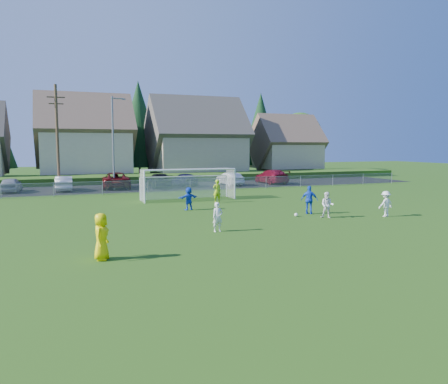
{
  "coord_description": "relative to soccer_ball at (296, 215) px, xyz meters",
  "views": [
    {
      "loc": [
        -9.84,
        -17.34,
        4.29
      ],
      "look_at": [
        0.0,
        8.0,
        1.4
      ],
      "focal_mm": 35.0,
      "sensor_mm": 36.0,
      "label": 1
    }
  ],
  "objects": [
    {
      "name": "ground",
      "position": [
        -3.74,
        -5.5,
        -0.11
      ],
      "size": [
        160.0,
        160.0,
        0.0
      ],
      "primitive_type": "plane",
      "color": "#193D0C",
      "rests_on": "ground"
    },
    {
      "name": "asphalt_lot",
      "position": [
        -3.74,
        22.0,
        -0.1
      ],
      "size": [
        60.0,
        60.0,
        0.0
      ],
      "primitive_type": "plane",
      "color": "black",
      "rests_on": "ground"
    },
    {
      "name": "grass_embankment",
      "position": [
        -3.74,
        29.5,
        0.29
      ],
      "size": [
        70.0,
        6.0,
        0.8
      ],
      "primitive_type": "cube",
      "color": "#1E420F",
      "rests_on": "ground"
    },
    {
      "name": "soccer_ball",
      "position": [
        0.0,
        0.0,
        0.0
      ],
      "size": [
        0.22,
        0.22,
        0.22
      ],
      "primitive_type": "sphere",
      "color": "white",
      "rests_on": "ground"
    },
    {
      "name": "referee",
      "position": [
        -12.05,
        -6.15,
        0.78
      ],
      "size": [
        0.87,
        1.03,
        1.79
      ],
      "primitive_type": "imported",
      "rotation": [
        0.0,
        0.0,
        1.16
      ],
      "color": "#FCE305",
      "rests_on": "ground"
    },
    {
      "name": "player_white_a",
      "position": [
        -6.07,
        -2.63,
        0.63
      ],
      "size": [
        0.58,
        0.41,
        1.48
      ],
      "primitive_type": "imported",
      "rotation": [
        0.0,
        0.0,
        0.11
      ],
      "color": "white",
      "rests_on": "ground"
    },
    {
      "name": "player_white_b",
      "position": [
        1.44,
        -1.12,
        0.67
      ],
      "size": [
        0.95,
        0.95,
        1.56
      ],
      "primitive_type": "imported",
      "rotation": [
        0.0,
        0.0,
        -0.75
      ],
      "color": "white",
      "rests_on": "ground"
    },
    {
      "name": "player_white_c",
      "position": [
        5.08,
        -1.94,
        0.67
      ],
      "size": [
        1.05,
        0.65,
        1.56
      ],
      "primitive_type": "imported",
      "rotation": [
        0.0,
        0.0,
        3.21
      ],
      "color": "white",
      "rests_on": "ground"
    },
    {
      "name": "player_blue_a",
      "position": [
        1.3,
        0.61,
        0.78
      ],
      "size": [
        1.09,
        1.0,
        1.79
      ],
      "primitive_type": "imported",
      "rotation": [
        0.0,
        0.0,
        2.45
      ],
      "color": "blue",
      "rests_on": "ground"
    },
    {
      "name": "player_blue_b",
      "position": [
        -5.3,
        5.02,
        0.66
      ],
      "size": [
        1.5,
        0.8,
        1.54
      ],
      "primitive_type": "imported",
      "rotation": [
        0.0,
        0.0,
        3.4
      ],
      "color": "blue",
      "rests_on": "ground"
    },
    {
      "name": "goalkeeper",
      "position": [
        -2.17,
        8.0,
        0.76
      ],
      "size": [
        0.64,
        0.43,
        1.74
      ],
      "primitive_type": "imported",
      "rotation": [
        0.0,
        0.0,
        3.15
      ],
      "color": "#9AC517",
      "rests_on": "ground"
    },
    {
      "name": "car_a",
      "position": [
        -17.44,
        21.74,
        0.58
      ],
      "size": [
        1.89,
        4.15,
        1.38
      ],
      "primitive_type": "imported",
      "rotation": [
        0.0,
        0.0,
        3.08
      ],
      "color": "#94989B",
      "rests_on": "ground"
    },
    {
      "name": "car_b",
      "position": [
        -12.81,
        21.25,
        0.6
      ],
      "size": [
        1.66,
        4.37,
        1.42
      ],
      "primitive_type": "imported",
      "rotation": [
        0.0,
        0.0,
        3.11
      ],
      "color": "silver",
      "rests_on": "ground"
    },
    {
      "name": "car_c",
      "position": [
        -7.85,
        22.15,
        0.7
      ],
      "size": [
        3.23,
        6.04,
        1.62
      ],
      "primitive_type": "imported",
      "rotation": [
        0.0,
        0.0,
        3.04
      ],
      "color": "#4E090A",
      "rests_on": "ground"
    },
    {
      "name": "car_d",
      "position": [
        -3.6,
        21.36,
        0.61
      ],
      "size": [
        2.11,
        4.99,
        1.44
      ],
      "primitive_type": "imported",
      "rotation": [
        0.0,
        0.0,
        3.12
      ],
      "color": "black",
      "rests_on": "ground"
    },
    {
      "name": "car_e",
      "position": [
        -0.67,
        21.97,
        0.6
      ],
      "size": [
        2.11,
        4.32,
        1.42
      ],
      "primitive_type": "imported",
      "rotation": [
        0.0,
        0.0,
        3.25
      ],
      "color": "#14123F",
      "rests_on": "ground"
    },
    {
      "name": "car_f",
      "position": [
        4.17,
        21.11,
        0.58
      ],
      "size": [
        1.79,
        4.26,
        1.37
      ],
      "primitive_type": "imported",
      "rotation": [
        0.0,
        0.0,
        3.22
      ],
      "color": "silver",
      "rests_on": "ground"
    },
    {
      "name": "car_g",
      "position": [
        9.47,
        21.47,
        0.68
      ],
      "size": [
        2.35,
        5.5,
        1.58
      ],
      "primitive_type": "imported",
      "rotation": [
        0.0,
        0.0,
        3.12
      ],
      "color": "maroon",
      "rests_on": "ground"
    },
    {
      "name": "soccer_goal",
      "position": [
        -3.74,
        10.55,
        1.52
      ],
      "size": [
        7.42,
        1.9,
        2.5
      ],
      "color": "white",
      "rests_on": "ground"
    },
    {
      "name": "chainlink_fence",
      "position": [
        -3.74,
        16.5,
        0.52
      ],
      "size": [
        52.06,
        0.06,
        1.2
      ],
      "color": "gray",
      "rests_on": "ground"
    },
    {
      "name": "streetlight",
      "position": [
        -8.18,
        20.5,
        4.73
      ],
      "size": [
        1.38,
        0.18,
        9.0
      ],
      "color": "slate",
      "rests_on": "ground"
    },
    {
      "name": "utility_pole",
      "position": [
        -13.24,
        21.5,
        5.04
      ],
      "size": [
        1.6,
        0.26,
        10.0
      ],
      "color": "#473321",
      "rests_on": "ground"
    },
    {
      "name": "houses_row",
      "position": [
        -1.76,
        36.96,
        7.22
      ],
      "size": [
        53.9,
        11.45,
        13.27
      ],
      "color": "tan",
      "rests_on": "ground"
    },
    {
      "name": "tree_row",
      "position": [
        -2.69,
        43.24,
        6.8
      ],
      "size": [
        65.98,
        12.36,
        13.8
      ],
      "color": "#382616",
      "rests_on": "ground"
    }
  ]
}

